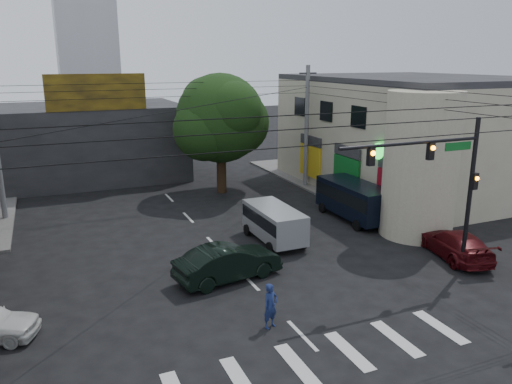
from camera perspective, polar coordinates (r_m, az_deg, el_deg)
ground at (r=21.08m, az=1.33°, el=-12.22°), size 160.00×160.00×0.00m
sidewalk_far_right at (r=44.56m, az=12.87°, el=2.23°), size 16.00×16.00×0.15m
building_right at (r=40.01m, az=17.40°, el=6.22°), size 14.00×18.00×8.00m
corner_column at (r=28.79m, az=18.26°, el=2.94°), size 4.00×4.00×8.00m
building_far at (r=43.71m, az=-18.01°, el=5.53°), size 14.00×10.00×6.00m
billboard at (r=38.39m, az=-17.78°, el=10.81°), size 7.00×0.30×2.60m
street_tree at (r=36.27m, az=-4.08°, el=8.37°), size 6.40×6.40×8.70m
traffic_gantry at (r=22.91m, az=20.62°, el=1.91°), size 7.10×0.35×7.20m
utility_pole_far_right at (r=38.11m, az=5.80°, el=7.33°), size 0.32×0.32×9.20m
dark_sedan at (r=22.59m, az=-3.22°, el=-8.05°), size 3.31×5.43×1.61m
maroon_sedan at (r=26.90m, az=21.77°, el=-5.53°), size 4.12×5.70×1.40m
silver_minivan at (r=26.95m, az=2.09°, el=-3.79°), size 4.50×1.93×1.93m
navy_van at (r=31.29m, az=11.18°, el=-1.06°), size 5.68×2.16×2.27m
traffic_officer at (r=18.77m, az=1.67°, el=-12.88°), size 0.90×0.82×1.73m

